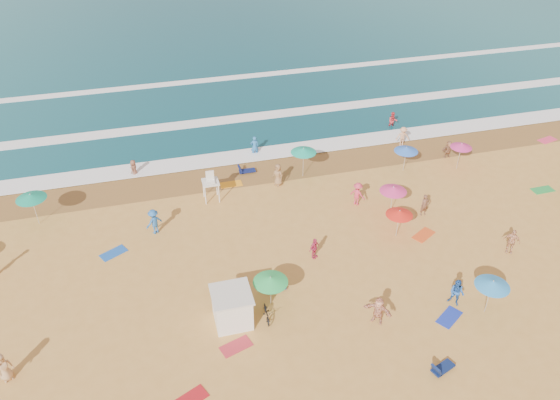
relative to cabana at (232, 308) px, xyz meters
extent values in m
plane|color=gold|center=(6.87, 2.80, -1.00)|extent=(220.00, 220.00, 0.00)
plane|color=olive|center=(6.87, 15.30, -0.99)|extent=(220.00, 220.00, 0.00)
cube|color=white|center=(6.87, 17.80, -0.90)|extent=(200.00, 2.20, 0.05)
cube|color=white|center=(6.87, 24.80, -0.90)|extent=(200.00, 1.60, 0.05)
cube|color=white|center=(6.87, 34.80, -0.90)|extent=(200.00, 1.20, 0.05)
cube|color=white|center=(0.00, 0.00, 0.00)|extent=(2.00, 2.00, 2.00)
cube|color=silver|center=(0.00, 0.00, 1.06)|extent=(2.20, 2.20, 0.12)
imported|color=black|center=(1.90, -0.30, -0.58)|extent=(0.67, 1.64, 0.84)
cone|color=#129471|center=(-11.47, 12.41, 1.33)|extent=(2.04, 2.04, 0.35)
cone|color=green|center=(2.39, 0.75, 0.89)|extent=(2.02, 2.02, 0.35)
cone|color=red|center=(12.21, 4.74, 0.93)|extent=(1.81, 1.81, 0.35)
cone|color=blue|center=(16.37, 12.39, 0.96)|extent=(1.88, 1.88, 0.35)
cone|color=#308ED8|center=(14.15, -3.04, 1.21)|extent=(1.94, 1.94, 0.35)
cone|color=#D72F82|center=(20.69, 11.53, 1.14)|extent=(1.71, 1.71, 0.35)
cone|color=#E5327D|center=(12.92, 7.30, 1.04)|extent=(1.91, 1.91, 0.35)
cone|color=#15AC88|center=(8.27, 13.67, 1.34)|extent=(1.99, 1.99, 0.35)
cube|color=#101D50|center=(2.97, 1.91, -0.83)|extent=(1.38, 0.80, 0.34)
cube|color=#101F51|center=(9.80, -6.11, -0.83)|extent=(1.41, 0.97, 0.34)
cube|color=#101951|center=(4.09, 15.30, -0.83)|extent=(1.31, 0.57, 0.34)
cube|color=#B3161D|center=(-2.98, -4.50, -0.98)|extent=(1.90, 1.49, 0.03)
cube|color=blue|center=(-6.46, 7.78, -0.98)|extent=(1.90, 1.57, 0.03)
cube|color=#FF9D1C|center=(2.50, 13.91, -0.98)|extent=(1.71, 0.87, 0.03)
cube|color=#BC2C37|center=(-0.19, -1.86, -0.98)|extent=(1.88, 1.34, 0.03)
cube|color=#E9521D|center=(14.05, 4.30, -0.98)|extent=(1.90, 1.59, 0.03)
cube|color=#1C33B4|center=(11.96, -2.93, -0.98)|extent=(1.89, 1.65, 0.03)
cube|color=green|center=(25.46, 7.00, -0.98)|extent=(1.72, 0.90, 0.03)
cube|color=#F23960|center=(30.95, 13.77, -0.98)|extent=(1.86, 1.25, 0.03)
imported|color=#D83652|center=(10.96, 8.91, -0.08)|extent=(1.27, 1.35, 1.83)
imported|color=olive|center=(6.02, 12.94, -0.09)|extent=(0.97, 1.06, 1.82)
imported|color=#255AAD|center=(12.76, -2.04, -0.10)|extent=(1.07, 1.10, 1.79)
imported|color=red|center=(18.66, 19.60, -0.38)|extent=(0.99, 0.86, 1.74)
imported|color=#9B6847|center=(20.83, 13.39, -0.24)|extent=(1.45, 0.61, 1.52)
imported|color=tan|center=(7.85, -2.13, -0.12)|extent=(1.56, 1.50, 1.77)
imported|color=#2563B1|center=(-3.62, 9.29, -0.06)|extent=(1.40, 1.20, 1.88)
imported|color=tan|center=(-11.76, -0.91, -0.13)|extent=(1.01, 0.87, 1.74)
imported|color=brown|center=(-4.67, 17.33, -0.48)|extent=(0.81, 0.90, 1.55)
imported|color=#C9325C|center=(6.10, 4.03, -0.24)|extent=(0.95, 0.78, 1.52)
imported|color=#256BAE|center=(5.35, 18.10, -0.31)|extent=(0.71, 0.49, 1.89)
imported|color=tan|center=(17.99, 16.16, -0.10)|extent=(1.27, 0.88, 1.79)
imported|color=tan|center=(18.62, 1.28, -0.11)|extent=(1.10, 0.97, 1.79)
imported|color=brown|center=(15.10, 6.47, -0.17)|extent=(0.63, 0.43, 1.67)
camera|label=1|loc=(-2.93, -21.38, 22.26)|focal=35.00mm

